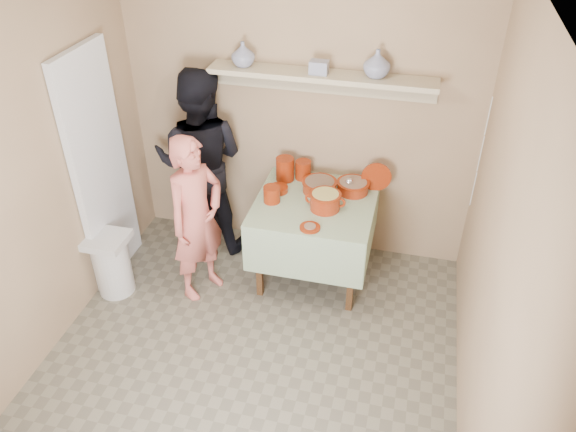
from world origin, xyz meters
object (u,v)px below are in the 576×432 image
(trash_bin, at_px, (112,264))
(person_cook, at_px, (197,219))
(serving_table, at_px, (315,213))
(person_helper, at_px, (201,162))
(cazuela_rice, at_px, (325,200))

(trash_bin, bearing_deg, person_cook, 15.94)
(person_cook, relative_size, serving_table, 1.48)
(person_helper, relative_size, serving_table, 1.76)
(person_helper, xyz_separation_m, cazuela_rice, (1.18, -0.32, -0.01))
(serving_table, bearing_deg, trash_bin, -158.54)
(serving_table, distance_m, trash_bin, 1.75)
(trash_bin, bearing_deg, serving_table, 21.46)
(person_cook, xyz_separation_m, trash_bin, (-0.72, -0.20, -0.44))
(cazuela_rice, bearing_deg, person_cook, -161.17)
(person_helper, bearing_deg, serving_table, 162.44)
(cazuela_rice, xyz_separation_m, trash_bin, (-1.69, -0.54, -0.56))
(person_helper, height_order, cazuela_rice, person_helper)
(person_cook, height_order, serving_table, person_cook)
(cazuela_rice, bearing_deg, trash_bin, -162.38)
(person_helper, relative_size, trash_bin, 3.06)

